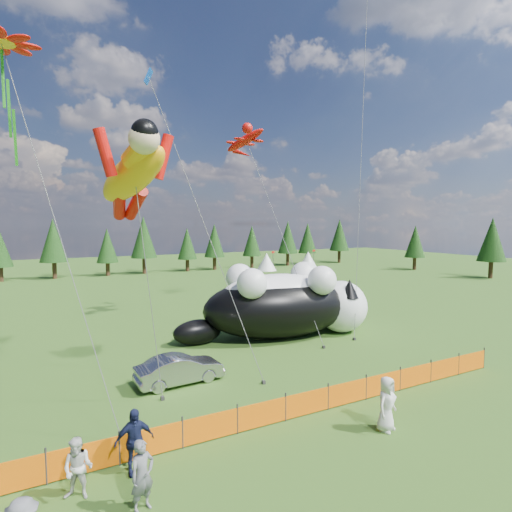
{
  "coord_description": "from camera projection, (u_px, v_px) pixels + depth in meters",
  "views": [
    {
      "loc": [
        -8.69,
        -15.37,
        7.44
      ],
      "look_at": [
        1.39,
        4.0,
        5.68
      ],
      "focal_mm": 28.0,
      "sensor_mm": 36.0,
      "label": 1
    }
  ],
  "objects": [
    {
      "name": "ground",
      "position": [
        270.0,
        387.0,
        18.19
      ],
      "size": [
        160.0,
        160.0,
        0.0
      ],
      "primitive_type": "plane",
      "color": "#12380A",
      "rests_on": "ground"
    },
    {
      "name": "cat_small",
      "position": [
        333.0,
        312.0,
        29.52
      ],
      "size": [
        4.74,
        3.57,
        1.89
      ],
      "rotation": [
        0.0,
        0.0,
        -0.54
      ],
      "color": "black",
      "rests_on": "ground"
    },
    {
      "name": "spectator_a",
      "position": [
        142.0,
        476.0,
        10.32
      ],
      "size": [
        0.81,
        0.68,
        1.88
      ],
      "primitive_type": "imported",
      "rotation": [
        0.0,
        0.0,
        0.4
      ],
      "color": "#5D5E63",
      "rests_on": "ground"
    },
    {
      "name": "festival_tents",
      "position": [
        201.0,
        265.0,
        58.51
      ],
      "size": [
        50.0,
        3.2,
        2.8
      ],
      "primitive_type": null,
      "color": "white",
      "rests_on": "ground"
    },
    {
      "name": "cat_large",
      "position": [
        286.0,
        302.0,
        26.24
      ],
      "size": [
        13.2,
        6.34,
        4.79
      ],
      "rotation": [
        0.0,
        0.0,
        -0.18
      ],
      "color": "black",
      "rests_on": "ground"
    },
    {
      "name": "car",
      "position": [
        180.0,
        369.0,
        18.61
      ],
      "size": [
        4.17,
        1.71,
        1.34
      ],
      "primitive_type": "imported",
      "rotation": [
        0.0,
        0.0,
        1.64
      ],
      "color": "#A5A5A9",
      "rests_on": "ground"
    },
    {
      "name": "spectator_c",
      "position": [
        134.0,
        441.0,
        11.86
      ],
      "size": [
        1.19,
        0.65,
        1.98
      ],
      "primitive_type": "imported",
      "rotation": [
        0.0,
        0.0,
        0.04
      ],
      "color": "#141937",
      "rests_on": "ground"
    },
    {
      "name": "diamond_kite_a",
      "position": [
        154.0,
        90.0,
        20.07
      ],
      "size": [
        4.23,
        5.74,
        16.15
      ],
      "color": "blue",
      "rests_on": "ground"
    },
    {
      "name": "safety_fence",
      "position": [
        307.0,
        403.0,
        15.5
      ],
      "size": [
        22.06,
        0.06,
        1.1
      ],
      "color": "#262626",
      "rests_on": "ground"
    },
    {
      "name": "gecko_kite",
      "position": [
        245.0,
        141.0,
        32.32
      ],
      "size": [
        4.87,
        13.94,
        17.72
      ],
      "color": "red",
      "rests_on": "ground"
    },
    {
      "name": "diamond_kite_b",
      "position": [
        366.0,
        20.0,
        30.19
      ],
      "size": [
        5.87,
        5.65,
        26.23
      ],
      "color": "#0C9594",
      "rests_on": "ground"
    },
    {
      "name": "spectator_e",
      "position": [
        387.0,
        404.0,
        14.34
      ],
      "size": [
        1.11,
        0.9,
        1.97
      ],
      "primitive_type": "imported",
      "rotation": [
        0.0,
        0.0,
        0.32
      ],
      "color": "silver",
      "rests_on": "ground"
    },
    {
      "name": "tree_line",
      "position": [
        117.0,
        248.0,
        57.66
      ],
      "size": [
        90.0,
        4.0,
        8.0
      ],
      "primitive_type": null,
      "color": "black",
      "rests_on": "ground"
    },
    {
      "name": "flower_kite",
      "position": [
        2.0,
        47.0,
        13.72
      ],
      "size": [
        4.49,
        4.2,
        14.2
      ],
      "color": "red",
      "rests_on": "ground"
    },
    {
      "name": "spectator_b",
      "position": [
        78.0,
        469.0,
        10.78
      ],
      "size": [
        0.95,
        0.82,
        1.68
      ],
      "primitive_type": "imported",
      "rotation": [
        0.0,
        0.0,
        -0.5
      ],
      "color": "silver",
      "rests_on": "ground"
    },
    {
      "name": "superhero_kite",
      "position": [
        133.0,
        175.0,
        15.41
      ],
      "size": [
        5.52,
        5.7,
        11.43
      ],
      "color": "#FFA60D",
      "rests_on": "ground"
    }
  ]
}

